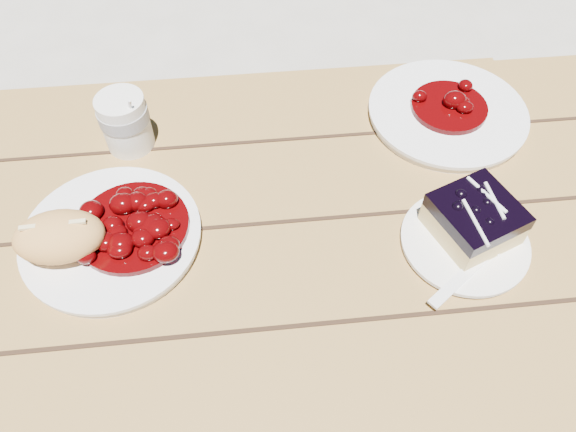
{
  "coord_description": "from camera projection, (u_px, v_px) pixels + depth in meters",
  "views": [
    {
      "loc": [
        0.24,
        -0.39,
        1.38
      ],
      "look_at": [
        0.28,
        0.04,
        0.81
      ],
      "focal_mm": 35.0,
      "sensor_mm": 36.0,
      "label": 1
    }
  ],
  "objects": [
    {
      "name": "second_plate",
      "position": [
        447.0,
        113.0,
        0.91
      ],
      "size": [
        0.25,
        0.25,
        0.02
      ],
      "primitive_type": "cylinder",
      "color": "white",
      "rests_on": "picnic_table"
    },
    {
      "name": "main_plate",
      "position": [
        112.0,
        237.0,
        0.76
      ],
      "size": [
        0.23,
        0.23,
        0.02
      ],
      "primitive_type": "cylinder",
      "color": "white",
      "rests_on": "picnic_table"
    },
    {
      "name": "coffee_cup",
      "position": [
        125.0,
        122.0,
        0.84
      ],
      "size": [
        0.07,
        0.07,
        0.09
      ],
      "primitive_type": "cylinder",
      "color": "white",
      "rests_on": "picnic_table"
    },
    {
      "name": "goulash_stew",
      "position": [
        130.0,
        220.0,
        0.74
      ],
      "size": [
        0.15,
        0.15,
        0.04
      ],
      "primitive_type": null,
      "color": "#480204",
      "rests_on": "main_plate"
    },
    {
      "name": "picnic_table",
      "position": [
        103.0,
        344.0,
        0.85
      ],
      "size": [
        2.0,
        1.55,
        0.75
      ],
      "color": "brown",
      "rests_on": "ground"
    },
    {
      "name": "fork_dessert",
      "position": [
        463.0,
        276.0,
        0.71
      ],
      "size": [
        0.14,
        0.12,
        0.0
      ],
      "primitive_type": null,
      "rotation": [
        0.0,
        0.0,
        -0.93
      ],
      "color": "white",
      "rests_on": "dessert_plate"
    },
    {
      "name": "dessert_plate",
      "position": [
        464.0,
        243.0,
        0.76
      ],
      "size": [
        0.17,
        0.17,
        0.01
      ],
      "primitive_type": "cylinder",
      "color": "white",
      "rests_on": "picnic_table"
    },
    {
      "name": "blueberry_cake",
      "position": [
        475.0,
        219.0,
        0.74
      ],
      "size": [
        0.13,
        0.13,
        0.06
      ],
      "rotation": [
        0.0,
        0.0,
        0.38
      ],
      "color": "#EFD282",
      "rests_on": "dessert_plate"
    },
    {
      "name": "second_stew",
      "position": [
        451.0,
        100.0,
        0.88
      ],
      "size": [
        0.12,
        0.12,
        0.04
      ],
      "primitive_type": null,
      "color": "#480204",
      "rests_on": "second_plate"
    },
    {
      "name": "bread_roll",
      "position": [
        59.0,
        237.0,
        0.71
      ],
      "size": [
        0.12,
        0.08,
        0.06
      ],
      "primitive_type": "ellipsoid",
      "rotation": [
        0.0,
        0.0,
        0.04
      ],
      "color": "#E2A457",
      "rests_on": "main_plate"
    }
  ]
}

